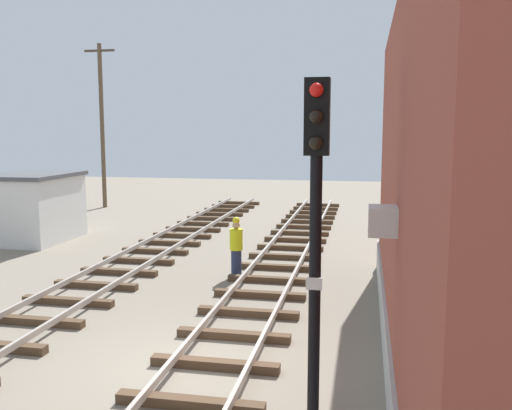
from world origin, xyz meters
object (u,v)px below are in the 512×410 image
at_px(signal_mast, 316,214).
at_px(track_worker_foreground, 236,247).
at_px(control_hut, 33,207).
at_px(utility_pole_far, 102,123).

relative_size(signal_mast, track_worker_foreground, 2.81).
bearing_deg(track_worker_foreground, signal_mast, -69.38).
xyz_separation_m(control_hut, track_worker_foreground, (9.43, -3.99, -0.46)).
relative_size(signal_mast, utility_pole_far, 0.56).
distance_m(control_hut, track_worker_foreground, 10.25).
distance_m(signal_mast, control_hut, 17.72).
height_order(utility_pole_far, track_worker_foreground, utility_pole_far).
bearing_deg(utility_pole_far, signal_mast, -57.23).
relative_size(utility_pole_far, track_worker_foreground, 4.99).
height_order(control_hut, utility_pole_far, utility_pole_far).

